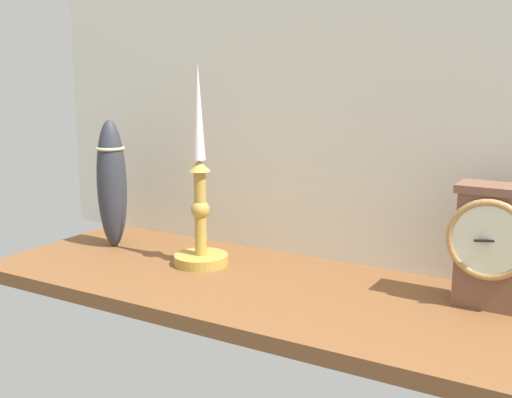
% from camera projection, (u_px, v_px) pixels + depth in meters
% --- Properties ---
extents(ground_plane, '(1.00, 0.36, 0.02)m').
position_uv_depth(ground_plane, '(268.00, 291.00, 1.04)').
color(ground_plane, brown).
extents(back_wall, '(1.20, 0.02, 0.65)m').
position_uv_depth(back_wall, '(320.00, 81.00, 1.13)').
color(back_wall, silver).
rests_on(back_wall, ground_plane).
extents(mantel_clock, '(0.12, 0.08, 0.18)m').
position_uv_depth(mantel_clock, '(491.00, 244.00, 0.93)').
color(mantel_clock, brown).
rests_on(mantel_clock, ground_plane).
extents(candlestick_tall_left, '(0.10, 0.10, 0.36)m').
position_uv_depth(candlestick_tall_left, '(200.00, 210.00, 1.13)').
color(candlestick_tall_left, '#B28F3B').
rests_on(candlestick_tall_left, ground_plane).
extents(tall_ceramic_vase, '(0.06, 0.06, 0.25)m').
position_uv_depth(tall_ceramic_vase, '(112.00, 183.00, 1.24)').
color(tall_ceramic_vase, '#2C3038').
rests_on(tall_ceramic_vase, ground_plane).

